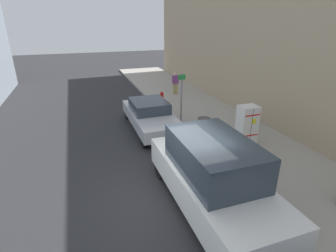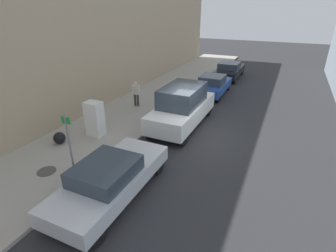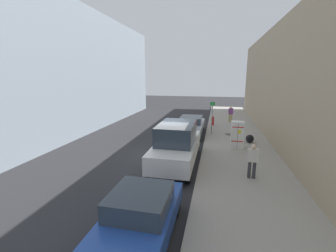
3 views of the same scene
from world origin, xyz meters
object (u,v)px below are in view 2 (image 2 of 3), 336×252
street_sign_post (70,145)px  trash_bag (59,138)px  parked_hatchback_blue (213,85)px  parked_sedan_dark (229,70)px  parked_sedan_silver (110,178)px  discarded_refrigerator (95,119)px  pedestrian_standing_near (136,92)px  parked_van_white (182,106)px

street_sign_post → trash_bag: bearing=144.8°
parked_hatchback_blue → parked_sedan_dark: (0.00, 5.24, 0.00)m
parked_sedan_silver → parked_sedan_dark: parked_sedan_dark is taller
discarded_refrigerator → parked_sedan_silver: discarded_refrigerator is taller
trash_bag → parked_sedan_silver: size_ratio=0.11×
discarded_refrigerator → street_sign_post: bearing=-63.1°
pedestrian_standing_near → discarded_refrigerator: bearing=16.5°
parked_hatchback_blue → pedestrian_standing_near: bearing=-127.9°
parked_sedan_silver → parked_sedan_dark: 17.33m
parked_van_white → parked_sedan_silver: bearing=-90.0°
trash_bag → street_sign_post: bearing=-35.2°
parked_van_white → parked_hatchback_blue: bearing=90.0°
discarded_refrigerator → parked_hatchback_blue: size_ratio=0.41×
street_sign_post → trash_bag: street_sign_post is taller
pedestrian_standing_near → parked_hatchback_blue: bearing=154.5°
discarded_refrigerator → pedestrian_standing_near: 4.29m
parked_van_white → parked_sedan_dark: parked_van_white is taller
discarded_refrigerator → parked_sedan_dark: size_ratio=0.36×
parked_hatchback_blue → parked_sedan_dark: size_ratio=0.90×
trash_bag → parked_hatchback_blue: (4.19, 10.21, 0.32)m
parked_hatchback_blue → parked_van_white: bearing=-90.0°
discarded_refrigerator → parked_van_white: size_ratio=0.32×
parked_van_white → parked_sedan_dark: bearing=90.0°
trash_bag → parked_hatchback_blue: bearing=67.7°
trash_bag → discarded_refrigerator: bearing=55.3°
street_sign_post → parked_hatchback_blue: size_ratio=0.61×
pedestrian_standing_near → parked_sedan_dark: (3.54, 9.79, -0.29)m
parked_sedan_silver → parked_hatchback_blue: parked_hatchback_blue is taller
pedestrian_standing_near → parked_hatchback_blue: 5.77m
street_sign_post → trash_bag: 3.37m
discarded_refrigerator → parked_sedan_silver: bearing=-45.3°
discarded_refrigerator → street_sign_post: size_ratio=0.66×
parked_sedan_silver → discarded_refrigerator: bearing=134.7°
trash_bag → parked_hatchback_blue: size_ratio=0.13×
trash_bag → pedestrian_standing_near: (0.65, 5.66, 0.61)m
street_sign_post → trash_bag: size_ratio=4.73×
street_sign_post → parked_sedan_dark: size_ratio=0.55×
street_sign_post → parked_hatchback_blue: street_sign_post is taller
discarded_refrigerator → parked_sedan_silver: 4.61m
pedestrian_standing_near → parked_sedan_silver: pedestrian_standing_near is taller
parked_sedan_dark → pedestrian_standing_near: bearing=-109.9°
parked_sedan_dark → parked_hatchback_blue: bearing=-90.0°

